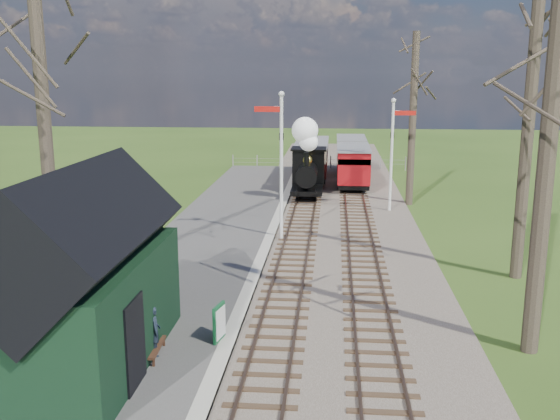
# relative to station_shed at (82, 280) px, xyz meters

# --- Properties ---
(distant_hills) EXTENTS (114.40, 48.00, 22.02)m
(distant_hills) POSITION_rel_station_shed_xyz_m (5.70, 60.38, -18.47)
(distant_hills) COLOR #385B23
(distant_hills) RESTS_ON ground
(ballast_bed) EXTENTS (8.00, 60.00, 0.10)m
(ballast_bed) POSITION_rel_station_shed_xyz_m (5.60, 18.00, -2.22)
(ballast_bed) COLOR brown
(ballast_bed) RESTS_ON ground
(track_near) EXTENTS (1.60, 60.00, 0.15)m
(track_near) POSITION_rel_station_shed_xyz_m (4.30, 18.00, -2.17)
(track_near) COLOR brown
(track_near) RESTS_ON ground
(track_far) EXTENTS (1.60, 60.00, 0.15)m
(track_far) POSITION_rel_station_shed_xyz_m (6.90, 18.00, -2.17)
(track_far) COLOR brown
(track_far) RESTS_ON ground
(platform) EXTENTS (5.00, 44.00, 0.20)m
(platform) POSITION_rel_station_shed_xyz_m (0.80, 10.00, -2.17)
(platform) COLOR #474442
(platform) RESTS_ON ground
(coping_strip) EXTENTS (0.40, 44.00, 0.21)m
(coping_strip) POSITION_rel_station_shed_xyz_m (3.10, 10.00, -2.16)
(coping_strip) COLOR #B2AD9E
(coping_strip) RESTS_ON ground
(station_shed) EXTENTS (3.25, 6.30, 4.78)m
(station_shed) POSITION_rel_station_shed_xyz_m (0.00, 0.00, 0.00)
(station_shed) COLOR black
(station_shed) RESTS_ON platform
(semaphore_near) EXTENTS (1.22, 0.24, 6.22)m
(semaphore_near) POSITION_rel_station_shed_xyz_m (3.53, 12.00, 1.35)
(semaphore_near) COLOR silver
(semaphore_near) RESTS_ON ground
(semaphore_far) EXTENTS (1.22, 0.24, 5.72)m
(semaphore_far) POSITION_rel_station_shed_xyz_m (8.67, 18.00, 1.08)
(semaphore_far) COLOR silver
(semaphore_far) RESTS_ON ground
(bare_trees) EXTENTS (15.51, 22.39, 12.00)m
(bare_trees) POSITION_rel_station_shed_xyz_m (5.63, 6.10, 2.94)
(bare_trees) COLOR #382D23
(bare_trees) RESTS_ON ground
(fence_line) EXTENTS (12.60, 0.08, 1.00)m
(fence_line) POSITION_rel_station_shed_xyz_m (4.60, 32.00, -1.72)
(fence_line) COLOR slate
(fence_line) RESTS_ON ground
(locomotive) EXTENTS (1.79, 4.18, 4.48)m
(locomotive) POSITION_rel_station_shed_xyz_m (4.29, 20.96, -0.20)
(locomotive) COLOR black
(locomotive) RESTS_ON ground
(coach) EXTENTS (2.09, 7.16, 2.20)m
(coach) POSITION_rel_station_shed_xyz_m (4.30, 27.02, -0.75)
(coach) COLOR black
(coach) RESTS_ON ground
(red_carriage_a) EXTENTS (1.97, 4.88, 2.07)m
(red_carriage_a) POSITION_rel_station_shed_xyz_m (6.90, 24.25, -0.83)
(red_carriage_a) COLOR black
(red_carriage_a) RESTS_ON ground
(red_carriage_b) EXTENTS (1.97, 4.88, 2.07)m
(red_carriage_b) POSITION_rel_station_shed_xyz_m (6.90, 29.75, -0.83)
(red_carriage_b) COLOR black
(red_carriage_b) RESTS_ON ground
(sign_board) EXTENTS (0.23, 0.66, 0.97)m
(sign_board) POSITION_rel_station_shed_xyz_m (2.89, 1.52, -1.58)
(sign_board) COLOR #104F27
(sign_board) RESTS_ON platform
(bench) EXTENTS (0.46, 1.34, 0.76)m
(bench) POSITION_rel_station_shed_xyz_m (1.34, 0.50, -1.71)
(bench) COLOR #3E2316
(bench) RESTS_ON platform
(person) EXTENTS (0.45, 0.54, 1.25)m
(person) POSITION_rel_station_shed_xyz_m (1.48, 0.54, -1.44)
(person) COLOR #1B2432
(person) RESTS_ON platform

